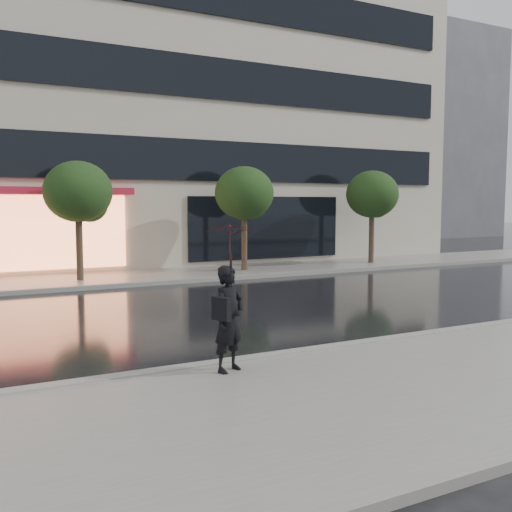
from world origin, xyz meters
TOP-DOWN VIEW (x-y plane):
  - ground at (0.00, 0.00)m, footprint 120.00×120.00m
  - sidewalk_near at (0.00, -3.25)m, footprint 60.00×4.50m
  - sidewalk_far at (0.00, 10.25)m, footprint 60.00×3.50m
  - curb_near at (0.00, -1.00)m, footprint 60.00×0.25m
  - curb_far at (0.00, 8.50)m, footprint 60.00×0.25m
  - office_building at (-0.00, 17.97)m, footprint 30.00×12.76m
  - bg_building_right at (26.00, 28.00)m, footprint 12.00×12.00m
  - tree_mid_west at (-2.94, 10.03)m, footprint 2.20×2.20m
  - tree_mid_east at (3.06, 10.03)m, footprint 2.20×2.20m
  - tree_far_east at (9.06, 10.03)m, footprint 2.20×2.20m
  - pedestrian_with_umbrella at (-2.91, -1.49)m, footprint 1.15×1.16m

SIDE VIEW (x-z plane):
  - ground at x=0.00m, z-range 0.00..0.00m
  - sidewalk_near at x=0.00m, z-range 0.00..0.12m
  - sidewalk_far at x=0.00m, z-range 0.00..0.12m
  - curb_near at x=0.00m, z-range 0.00..0.14m
  - curb_far at x=0.00m, z-range 0.00..0.14m
  - pedestrian_with_umbrella at x=-2.91m, z-range 0.45..2.67m
  - tree_mid_west at x=-2.94m, z-range 0.93..4.92m
  - tree_mid_east at x=3.06m, z-range 0.93..4.92m
  - tree_far_east at x=9.06m, z-range 0.93..4.92m
  - bg_building_right at x=26.00m, z-range 0.00..16.00m
  - office_building at x=0.00m, z-range 0.00..18.00m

